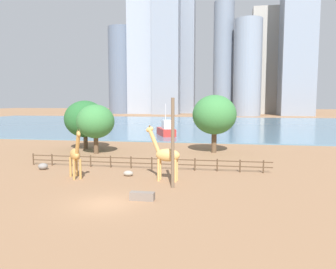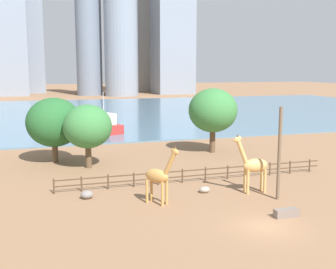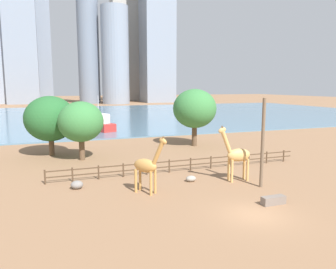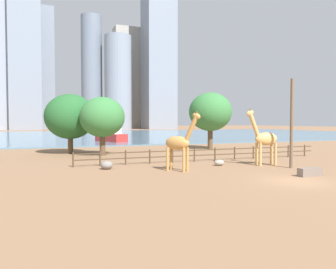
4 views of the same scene
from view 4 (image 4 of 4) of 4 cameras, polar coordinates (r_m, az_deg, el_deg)
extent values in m
plane|color=#8C6647|center=(98.10, -11.89, -0.08)|extent=(400.00, 400.00, 0.00)
cube|color=slate|center=(95.13, -11.61, -0.08)|extent=(180.00, 86.00, 0.20)
cylinder|color=tan|center=(29.86, 15.80, -3.38)|extent=(0.25, 0.25, 2.01)
cylinder|color=tan|center=(30.38, 15.15, -3.28)|extent=(0.25, 0.25, 2.01)
cylinder|color=tan|center=(30.74, 18.22, -3.25)|extent=(0.25, 0.25, 2.01)
cylinder|color=tan|center=(31.24, 17.55, -3.15)|extent=(0.25, 0.25, 2.01)
ellipsoid|color=tan|center=(30.45, 16.72, -0.73)|extent=(2.26, 1.01, 1.16)
cylinder|color=tan|center=(29.72, 14.76, 1.65)|extent=(1.19, 0.43, 2.19)
ellipsoid|color=tan|center=(29.51, 14.09, 3.64)|extent=(0.86, 0.41, 0.70)
cone|color=brown|center=(29.44, 14.19, 4.30)|extent=(0.11, 0.11, 0.21)
cone|color=brown|center=(29.60, 14.00, 4.29)|extent=(0.11, 0.11, 0.21)
cylinder|color=#C18C47|center=(25.76, 3.37, -4.32)|extent=(0.31, 0.31, 1.89)
cylinder|color=#C18C47|center=(25.25, 2.76, -4.45)|extent=(0.31, 0.31, 1.89)
cylinder|color=#C18C47|center=(26.46, 0.56, -4.14)|extent=(0.31, 0.31, 1.89)
cylinder|color=#C18C47|center=(25.96, -0.09, -4.26)|extent=(0.31, 0.31, 1.89)
ellipsoid|color=#C18C47|center=(25.74, 1.64, -1.48)|extent=(1.95, 2.15, 1.09)
cylinder|color=#C18C47|center=(25.11, 4.08, 1.07)|extent=(1.00, 1.14, 2.03)
ellipsoid|color=#C18C47|center=(24.92, 5.00, 3.23)|extent=(0.76, 0.83, 0.68)
cone|color=brown|center=(25.00, 5.08, 3.95)|extent=(0.14, 0.14, 0.20)
cone|color=brown|center=(24.85, 4.91, 3.96)|extent=(0.14, 0.14, 0.20)
cylinder|color=brown|center=(29.19, 20.74, 1.80)|extent=(0.28, 0.28, 7.47)
ellipsoid|color=gray|center=(29.39, 8.91, -4.86)|extent=(0.93, 0.70, 0.53)
ellipsoid|color=gray|center=(27.29, -10.63, -5.25)|extent=(1.00, 0.91, 0.68)
cube|color=#72665B|center=(25.56, 23.47, -6.01)|extent=(1.80, 0.60, 0.60)
cylinder|color=#4C3826|center=(29.09, -16.20, -4.23)|extent=(0.14, 0.14, 1.30)
cylinder|color=#4C3826|center=(29.36, -11.74, -4.13)|extent=(0.14, 0.14, 1.30)
cylinder|color=#4C3826|center=(29.80, -7.39, -4.01)|extent=(0.14, 0.14, 1.30)
cylinder|color=#4C3826|center=(30.41, -3.19, -3.87)|extent=(0.14, 0.14, 1.30)
cylinder|color=#4C3826|center=(31.18, 0.82, -3.71)|extent=(0.14, 0.14, 1.30)
cylinder|color=#4C3826|center=(32.09, 4.62, -3.55)|extent=(0.14, 0.14, 1.30)
cylinder|color=#4C3826|center=(33.14, 8.19, -3.38)|extent=(0.14, 0.14, 1.30)
cylinder|color=#4C3826|center=(34.30, 11.53, -3.21)|extent=(0.14, 0.14, 1.30)
cylinder|color=#4C3826|center=(35.58, 14.65, -3.05)|extent=(0.14, 0.14, 1.30)
cylinder|color=#4C3826|center=(36.95, 17.53, -2.88)|extent=(0.14, 0.14, 1.30)
cylinder|color=#4C3826|center=(38.40, 20.21, -2.73)|extent=(0.14, 0.14, 1.30)
cylinder|color=#4C3826|center=(39.94, 22.68, -2.58)|extent=(0.14, 0.14, 1.30)
cube|color=#4C3826|center=(32.76, 7.11, -2.64)|extent=(26.10, 0.08, 0.10)
cube|color=#4C3826|center=(32.81, 7.10, -3.55)|extent=(26.10, 0.08, 0.10)
cylinder|color=brown|center=(41.58, -16.62, -1.77)|extent=(0.63, 0.63, 2.08)
ellipsoid|color=#26602D|center=(41.49, -16.67, 3.02)|extent=(6.07, 6.07, 5.47)
cylinder|color=brown|center=(38.11, -11.33, -1.86)|extent=(0.64, 0.64, 2.38)
ellipsoid|color=#387A3D|center=(38.02, -11.37, 3.01)|extent=(5.10, 5.10, 4.59)
cylinder|color=brown|center=(46.88, 7.36, -0.77)|extent=(0.71, 0.71, 2.87)
ellipsoid|color=#387A3D|center=(46.83, 7.38, 3.95)|extent=(6.06, 6.06, 5.46)
cube|color=#B22D28|center=(62.10, -9.89, -0.53)|extent=(5.11, 7.63, 1.44)
cube|color=silver|center=(61.29, -9.44, 0.92)|extent=(2.57, 3.05, 1.72)
cylinder|color=silver|center=(62.33, -10.09, 2.45)|extent=(0.16, 0.16, 5.03)
cube|color=#ADA89E|center=(191.01, -6.83, 9.62)|extent=(16.91, 10.34, 56.90)
cylinder|color=slate|center=(167.36, -13.14, 10.38)|extent=(10.12, 10.12, 55.51)
cube|color=gray|center=(179.14, -1.64, 14.39)|extent=(15.52, 15.33, 83.17)
cylinder|color=gray|center=(161.41, -8.69, 8.87)|extent=(12.90, 12.90, 45.16)
cube|color=gray|center=(173.77, -23.65, 14.84)|extent=(14.25, 8.98, 84.68)
cube|color=gray|center=(188.93, -20.54, 10.69)|extent=(9.04, 9.08, 64.18)
camera|label=1|loc=(24.19, 80.27, 8.29)|focal=35.00mm
camera|label=2|loc=(9.29, 150.49, 42.17)|focal=45.00mm
camera|label=3|loc=(5.38, 81.64, 57.69)|focal=35.00mm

